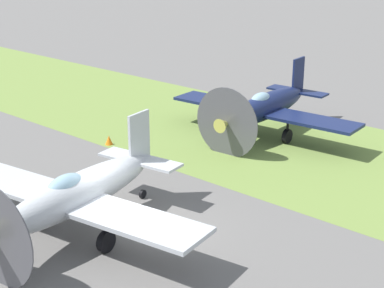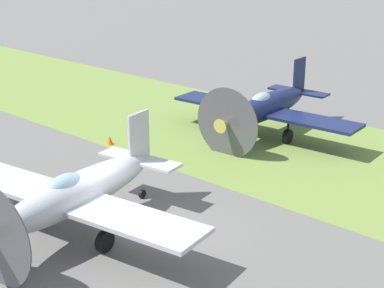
% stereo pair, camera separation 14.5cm
% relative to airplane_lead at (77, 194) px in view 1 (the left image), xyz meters
% --- Properties ---
extents(ground_plane, '(160.00, 160.00, 0.00)m').
position_rel_airplane_lead_xyz_m(ground_plane, '(-1.41, -1.30, -1.48)').
color(ground_plane, '#605E5B').
extents(grass_verge, '(120.00, 11.00, 0.01)m').
position_rel_airplane_lead_xyz_m(grass_verge, '(-1.41, -11.70, -1.47)').
color(grass_verge, olive).
rests_on(grass_verge, ground).
extents(airplane_lead, '(9.96, 7.92, 3.53)m').
position_rel_airplane_lead_xyz_m(airplane_lead, '(0.00, 0.00, 0.00)').
color(airplane_lead, '#B2B7BC').
rests_on(airplane_lead, ground).
extents(airplane_wingman, '(9.78, 7.73, 3.48)m').
position_rel_airplane_lead_xyz_m(airplane_wingman, '(1.28, -12.50, -0.02)').
color(airplane_wingman, '#141E47').
rests_on(airplane_wingman, ground).
extents(runway_marker_cone, '(0.36, 0.36, 0.44)m').
position_rel_airplane_lead_xyz_m(runway_marker_cone, '(5.98, -6.55, -1.26)').
color(runway_marker_cone, orange).
rests_on(runway_marker_cone, ground).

